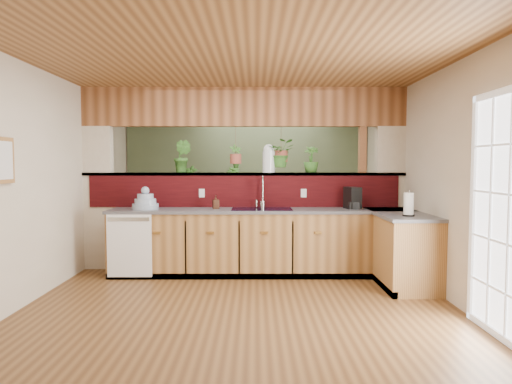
{
  "coord_description": "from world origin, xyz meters",
  "views": [
    {
      "loc": [
        0.16,
        -5.21,
        1.52
      ],
      "look_at": [
        0.17,
        0.7,
        1.15
      ],
      "focal_mm": 32.0,
      "sensor_mm": 36.0,
      "label": 1
    }
  ],
  "objects_px": {
    "soap_dispenser": "(216,202)",
    "shelving_console": "(217,218)",
    "paper_towel": "(409,205)",
    "glass_jar": "(269,159)",
    "faucet": "(262,191)",
    "dish_stack": "(145,202)",
    "coffee_maker": "(353,199)"
  },
  "relations": [
    {
      "from": "paper_towel",
      "to": "faucet",
      "type": "bearing_deg",
      "value": 149.65
    },
    {
      "from": "glass_jar",
      "to": "shelving_console",
      "type": "distance_m",
      "value": 2.37
    },
    {
      "from": "shelving_console",
      "to": "paper_towel",
      "type": "bearing_deg",
      "value": -58.73
    },
    {
      "from": "glass_jar",
      "to": "soap_dispenser",
      "type": "bearing_deg",
      "value": -155.12
    },
    {
      "from": "soap_dispenser",
      "to": "shelving_console",
      "type": "distance_m",
      "value": 2.3
    },
    {
      "from": "faucet",
      "to": "coffee_maker",
      "type": "distance_m",
      "value": 1.25
    },
    {
      "from": "soap_dispenser",
      "to": "shelving_console",
      "type": "xyz_separation_m",
      "value": [
        -0.18,
        2.24,
        -0.49
      ]
    },
    {
      "from": "coffee_maker",
      "to": "glass_jar",
      "type": "relative_size",
      "value": 0.74
    },
    {
      "from": "soap_dispenser",
      "to": "coffee_maker",
      "type": "xyz_separation_m",
      "value": [
        1.88,
        0.0,
        0.04
      ]
    },
    {
      "from": "paper_towel",
      "to": "glass_jar",
      "type": "xyz_separation_m",
      "value": [
        -1.61,
        1.22,
        0.56
      ]
    },
    {
      "from": "coffee_maker",
      "to": "shelving_console",
      "type": "distance_m",
      "value": 3.09
    },
    {
      "from": "faucet",
      "to": "paper_towel",
      "type": "relative_size",
      "value": 1.53
    },
    {
      "from": "coffee_maker",
      "to": "paper_towel",
      "type": "distance_m",
      "value": 1.0
    },
    {
      "from": "coffee_maker",
      "to": "glass_jar",
      "type": "bearing_deg",
      "value": 149.14
    },
    {
      "from": "dish_stack",
      "to": "glass_jar",
      "type": "distance_m",
      "value": 1.83
    },
    {
      "from": "dish_stack",
      "to": "glass_jar",
      "type": "relative_size",
      "value": 0.87
    },
    {
      "from": "paper_towel",
      "to": "soap_dispenser",
      "type": "bearing_deg",
      "value": 159.54
    },
    {
      "from": "dish_stack",
      "to": "glass_jar",
      "type": "height_order",
      "value": "glass_jar"
    },
    {
      "from": "shelving_console",
      "to": "glass_jar",
      "type": "bearing_deg",
      "value": -72.09
    },
    {
      "from": "paper_towel",
      "to": "coffee_maker",
      "type": "bearing_deg",
      "value": 118.34
    },
    {
      "from": "coffee_maker",
      "to": "shelving_console",
      "type": "height_order",
      "value": "coffee_maker"
    },
    {
      "from": "faucet",
      "to": "soap_dispenser",
      "type": "distance_m",
      "value": 0.67
    },
    {
      "from": "dish_stack",
      "to": "coffee_maker",
      "type": "height_order",
      "value": "dish_stack"
    },
    {
      "from": "soap_dispenser",
      "to": "glass_jar",
      "type": "distance_m",
      "value": 1.01
    },
    {
      "from": "shelving_console",
      "to": "faucet",
      "type": "bearing_deg",
      "value": -76.63
    },
    {
      "from": "faucet",
      "to": "glass_jar",
      "type": "height_order",
      "value": "glass_jar"
    },
    {
      "from": "coffee_maker",
      "to": "glass_jar",
      "type": "height_order",
      "value": "glass_jar"
    },
    {
      "from": "soap_dispenser",
      "to": "shelving_console",
      "type": "height_order",
      "value": "soap_dispenser"
    },
    {
      "from": "faucet",
      "to": "soap_dispenser",
      "type": "relative_size",
      "value": 2.42
    },
    {
      "from": "dish_stack",
      "to": "paper_towel",
      "type": "distance_m",
      "value": 3.4
    },
    {
      "from": "glass_jar",
      "to": "shelving_console",
      "type": "height_order",
      "value": "glass_jar"
    },
    {
      "from": "paper_towel",
      "to": "shelving_console",
      "type": "height_order",
      "value": "paper_towel"
    }
  ]
}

